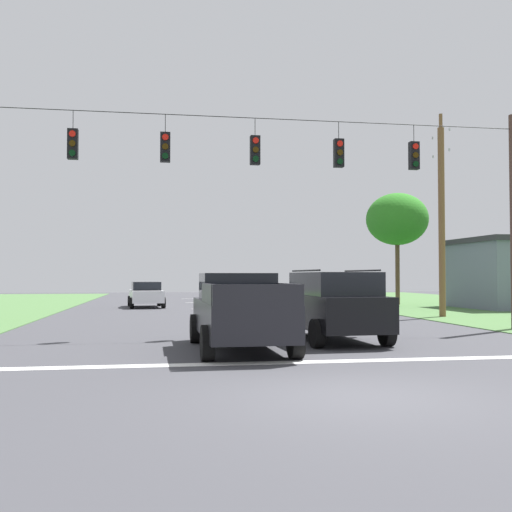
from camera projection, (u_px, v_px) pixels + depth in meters
The scene contains 14 objects.
ground_plane at pixel (360, 396), 9.38m from camera, with size 120.00×120.00×0.00m, color #3D3D42.
stop_bar_stripe at pixel (303, 362), 13.05m from camera, with size 15.46×0.45×0.01m, color white.
lane_dash_0 at pixel (258, 335), 18.97m from camera, with size 0.15×2.50×0.01m, color white.
lane_dash_1 at pixel (233, 320), 25.28m from camera, with size 0.15×2.50×0.01m, color white.
lane_dash_2 at pixel (214, 309), 34.16m from camera, with size 0.15×2.50×0.01m, color white.
lane_dash_3 at pixel (203, 302), 42.23m from camera, with size 0.15×2.50×0.01m, color white.
lane_dash_4 at pixel (196, 299), 49.54m from camera, with size 0.15×2.50×0.01m, color white.
overhead_signal_span at pixel (256, 202), 19.60m from camera, with size 18.70×0.31×7.57m.
pickup_truck at pixel (240, 312), 15.30m from camera, with size 2.33×5.42×1.95m.
suv_black at pixel (333, 304), 17.37m from camera, with size 2.38×4.88×2.05m.
distant_car_crossing_white at pixel (146, 294), 35.87m from camera, with size 2.32×4.44×1.52m.
distant_car_oncoming at pixel (344, 295), 34.41m from camera, with size 4.33×2.07×1.52m.
utility_pole_mid_right at pixel (442, 216), 27.38m from camera, with size 0.29×1.75×9.32m.
tree_roadside_right at pixel (397, 219), 38.94m from camera, with size 4.00×4.00×7.26m.
Camera 1 is at (-3.12, -9.06, 1.88)m, focal length 42.10 mm.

